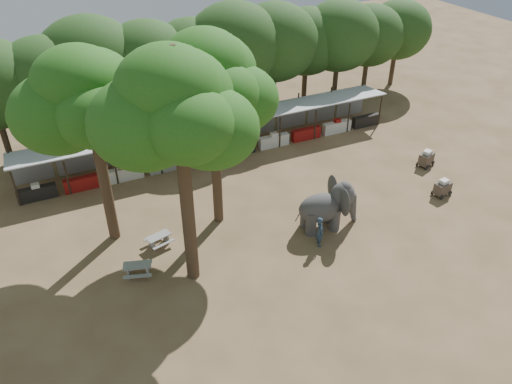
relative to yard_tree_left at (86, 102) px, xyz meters
name	(u,v)px	position (x,y,z in m)	size (l,w,h in m)	color
ground	(313,266)	(9.13, -7.19, -8.20)	(100.00, 100.00, 0.00)	brown
vendor_stalls	(217,138)	(9.13, 6.65, -7.02)	(28.00, 2.99, 2.80)	#B1B3B9
yard_tree_left	(86,102)	(0.00, 0.00, 0.00)	(7.10, 6.90, 11.02)	#332316
yard_tree_center	(174,110)	(3.00, -5.00, 1.01)	(7.10, 6.90, 12.04)	#332316
yard_tree_back	(208,83)	(6.00, -1.00, 0.34)	(7.10, 6.90, 11.36)	#332316
backdrop_trees	(190,59)	(9.13, 11.81, -2.69)	(46.46, 5.95, 8.33)	#332316
elephant	(328,206)	(11.64, -4.50, -6.76)	(3.85, 2.90, 2.89)	#3A3838
handler	(320,231)	(10.32, -5.80, -7.27)	(0.67, 0.44, 1.85)	#26384C
picnic_table_near	(138,268)	(0.56, -3.96, -7.73)	(1.73, 1.64, 0.71)	gray
picnic_table_far	(159,239)	(2.22, -2.04, -7.76)	(1.60, 1.51, 0.67)	gray
cart_front	(443,188)	(20.11, -4.83, -7.63)	(1.29, 0.95, 1.15)	#3B3028
cart_back	(426,158)	(21.75, -1.44, -7.61)	(1.42, 1.17, 1.20)	#3B3028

